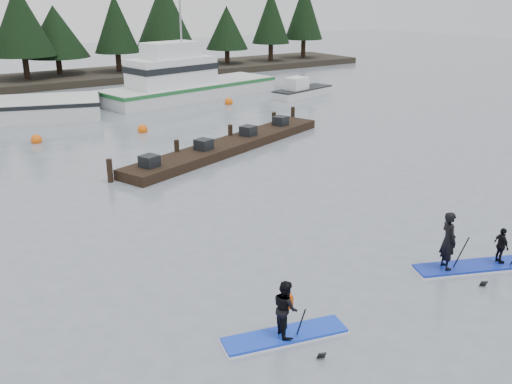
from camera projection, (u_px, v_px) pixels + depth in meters
ground at (382, 293)px, 15.12m from camera, size 160.00×160.00×0.00m
far_shore at (16, 83)px, 47.83m from camera, size 70.00×8.00×0.60m
treeline at (17, 86)px, 47.93m from camera, size 60.00×4.00×8.00m
fishing_boat_medium at (187, 90)px, 42.36m from camera, size 14.36×6.39×8.34m
skiff at (303, 92)px, 43.21m from camera, size 5.61×2.87×0.63m
floating_dock at (230, 145)px, 28.71m from camera, size 13.33×6.19×0.45m
buoy_d at (143, 132)px, 32.37m from camera, size 0.57×0.57×0.57m
buoy_b at (37, 143)px, 30.12m from camera, size 0.57×0.57×0.57m
buoy_c at (229, 104)px, 40.37m from camera, size 0.58×0.58×0.58m
paddleboard_solo at (285, 317)px, 13.00m from camera, size 3.01×1.40×1.90m
paddleboard_duo at (466, 250)px, 16.23m from camera, size 3.30×2.02×2.34m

